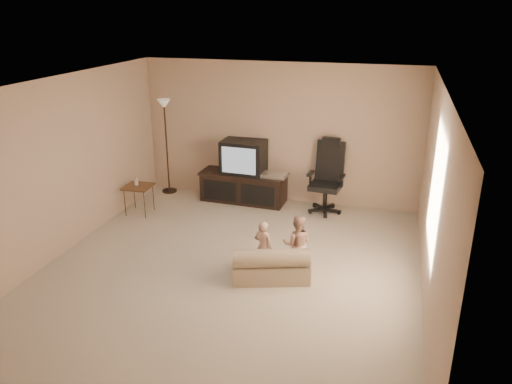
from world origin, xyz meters
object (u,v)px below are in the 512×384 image
tv_stand (244,176)px  office_chair (327,186)px  floor_lamp (165,125)px  toddler_left (263,247)px  child_sofa (271,265)px  toddler_right (297,244)px  side_table (138,187)px

tv_stand → office_chair: 1.52m
office_chair → floor_lamp: bearing=-176.1°
tv_stand → office_chair: office_chair is taller
tv_stand → toddler_left: (1.03, -2.45, -0.10)m
child_sofa → toddler_left: bearing=116.1°
office_chair → child_sofa: (-0.35, -2.53, -0.26)m
toddler_left → toddler_right: toddler_right is taller
floor_lamp → toddler_right: bearing=-38.3°
side_table → toddler_left: (2.60, -1.40, -0.11)m
floor_lamp → child_sofa: size_ratio=1.60×
office_chair → side_table: size_ratio=1.90×
floor_lamp → toddler_left: 3.70m
side_table → child_sofa: 3.16m
child_sofa → toddler_left: size_ratio=1.50×
office_chair → toddler_left: 2.44m
office_chair → floor_lamp: size_ratio=0.72×
tv_stand → side_table: (-1.57, -1.05, 0.01)m
side_table → floor_lamp: 1.38m
toddler_left → toddler_right: (0.43, 0.14, 0.03)m
tv_stand → toddler_right: size_ratio=1.97×
office_chair → floor_lamp: (-3.06, 0.12, 0.84)m
tv_stand → floor_lamp: 1.75m
office_chair → toddler_right: bearing=-85.5°
side_table → child_sofa: (2.74, -1.54, -0.28)m
office_chair → side_table: office_chair is taller
floor_lamp → toddler_left: floor_lamp is taller
floor_lamp → child_sofa: (2.71, -2.65, -1.11)m
tv_stand → floor_lamp: size_ratio=0.90×
side_table → toddler_left: toddler_left is taller
tv_stand → toddler_right: 2.72m
tv_stand → floor_lamp: (-1.54, 0.06, 0.83)m
tv_stand → toddler_left: 2.65m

